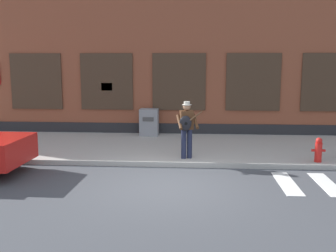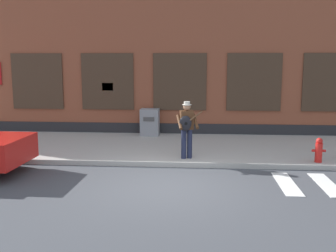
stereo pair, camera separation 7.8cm
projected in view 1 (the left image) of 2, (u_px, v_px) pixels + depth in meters
The scene contains 6 objects.
ground_plane at pixel (167, 187), 9.40m from camera, with size 160.00×160.00×0.00m, color #424449.
sidewalk at pixel (176, 148), 13.36m from camera, with size 28.00×4.59×0.15m.
building_backdrop at pixel (181, 47), 17.02m from camera, with size 28.00×4.06×7.25m.
busker at pixel (187, 126), 11.38m from camera, with size 0.77×0.64×1.68m.
utility_box at pixel (149, 122), 15.16m from camera, with size 0.70×0.61×1.02m.
fire_hydrant at pixel (318, 150), 11.09m from camera, with size 0.38×0.20×0.70m.
Camera 1 is at (0.66, -9.02, 2.94)m, focal length 42.00 mm.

